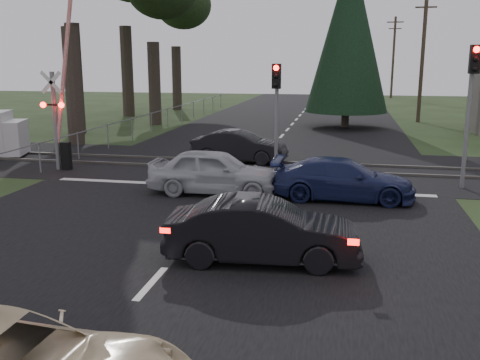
% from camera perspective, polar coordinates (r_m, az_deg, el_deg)
% --- Properties ---
extents(ground, '(120.00, 120.00, 0.00)m').
position_cam_1_polar(ground, '(10.65, -9.46, -10.85)').
color(ground, '#243317').
rests_on(ground, ground).
extents(road, '(14.00, 100.00, 0.01)m').
position_cam_1_polar(road, '(19.89, 0.66, 0.42)').
color(road, black).
rests_on(road, ground).
extents(rail_corridor, '(120.00, 8.00, 0.01)m').
position_cam_1_polar(rail_corridor, '(21.81, 1.63, 1.51)').
color(rail_corridor, black).
rests_on(rail_corridor, ground).
extents(stop_line, '(13.00, 0.35, 0.00)m').
position_cam_1_polar(stop_line, '(18.16, -0.38, -0.74)').
color(stop_line, silver).
rests_on(stop_line, ground).
extents(rail_near, '(120.00, 0.12, 0.10)m').
position_cam_1_polar(rail_near, '(21.03, 1.27, 1.21)').
color(rail_near, '#59544C').
rests_on(rail_near, ground).
extents(rail_far, '(120.00, 0.12, 0.10)m').
position_cam_1_polar(rail_far, '(22.58, 1.97, 2.00)').
color(rail_far, '#59544C').
rests_on(rail_far, ground).
extents(crossing_signal, '(1.62, 0.38, 6.96)m').
position_cam_1_polar(crossing_signal, '(21.89, -18.62, 6.33)').
color(crossing_signal, slate).
rests_on(crossing_signal, ground).
extents(traffic_signal_right, '(0.68, 0.48, 4.70)m').
position_cam_1_polar(traffic_signal_right, '(19.02, 23.62, 8.89)').
color(traffic_signal_right, slate).
rests_on(traffic_signal_right, ground).
extents(traffic_signal_center, '(0.32, 0.48, 4.10)m').
position_cam_1_polar(traffic_signal_center, '(20.00, 3.90, 8.57)').
color(traffic_signal_center, slate).
rests_on(traffic_signal_center, ground).
extents(utility_pole_mid, '(1.80, 0.26, 9.00)m').
position_cam_1_polar(utility_pole_mid, '(39.42, 18.92, 12.71)').
color(utility_pole_mid, '#4C3D2D').
rests_on(utility_pole_mid, ground).
extents(utility_pole_far, '(1.80, 0.26, 9.00)m').
position_cam_1_polar(utility_pole_far, '(64.30, 16.04, 12.61)').
color(utility_pole_far, '#4C3D2D').
rests_on(utility_pole_far, ground).
extents(conifer_tree, '(5.20, 5.20, 11.00)m').
position_cam_1_polar(conifer_tree, '(35.15, 11.54, 15.29)').
color(conifer_tree, '#473D33').
rests_on(conifer_tree, ground).
extents(fence_left, '(0.10, 36.00, 1.20)m').
position_cam_1_polar(fence_left, '(33.85, -8.50, 5.34)').
color(fence_left, slate).
rests_on(fence_left, ground).
extents(dark_hatchback, '(4.19, 1.75, 1.35)m').
position_cam_1_polar(dark_hatchback, '(11.38, 2.42, -5.49)').
color(dark_hatchback, black).
rests_on(dark_hatchback, ground).
extents(silver_car, '(4.26, 1.78, 1.44)m').
position_cam_1_polar(silver_car, '(17.18, -2.73, 0.90)').
color(silver_car, '#AFB2B7').
rests_on(silver_car, ground).
extents(blue_sedan, '(4.36, 1.80, 1.26)m').
position_cam_1_polar(blue_sedan, '(16.76, 10.92, 0.06)').
color(blue_sedan, '#19214C').
rests_on(blue_sedan, ground).
extents(dark_car_far, '(4.10, 1.69, 1.32)m').
position_cam_1_polar(dark_car_far, '(22.62, -0.08, 3.60)').
color(dark_car_far, black).
rests_on(dark_car_far, ground).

